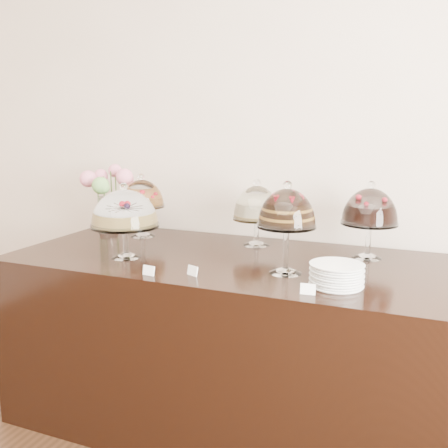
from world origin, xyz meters
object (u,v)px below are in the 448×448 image
at_px(cake_stand_cheesecake, 257,206).
at_px(cake_stand_fruit_tart, 142,196).
at_px(cake_stand_choco_layer, 287,212).
at_px(flower_vase, 106,192).
at_px(display_counter, 228,340).
at_px(plate_stack, 337,275).
at_px(cake_stand_sugar_sponge, 125,211).
at_px(cake_stand_dark_choco, 370,210).

height_order(cake_stand_cheesecake, cake_stand_fruit_tart, cake_stand_fruit_tart).
height_order(cake_stand_choco_layer, flower_vase, cake_stand_choco_layer).
bearing_deg(display_counter, plate_stack, -23.74).
bearing_deg(display_counter, cake_stand_cheesecake, 80.08).
distance_m(cake_stand_sugar_sponge, cake_stand_dark_choco, 1.22).
xyz_separation_m(cake_stand_dark_choco, plate_stack, (-0.07, -0.51, -0.20)).
bearing_deg(cake_stand_dark_choco, cake_stand_sugar_sponge, -158.16).
bearing_deg(cake_stand_dark_choco, cake_stand_fruit_tart, 179.89).
xyz_separation_m(cake_stand_dark_choco, cake_stand_fruit_tart, (-1.31, 0.00, -0.01)).
distance_m(cake_stand_cheesecake, cake_stand_dark_choco, 0.61).
bearing_deg(cake_stand_sugar_sponge, flower_vase, 133.12).
xyz_separation_m(cake_stand_sugar_sponge, cake_stand_dark_choco, (1.13, 0.45, 0.01)).
height_order(display_counter, cake_stand_fruit_tart, cake_stand_fruit_tart).
xyz_separation_m(display_counter, plate_stack, (0.59, -0.26, 0.50)).
relative_size(cake_stand_choco_layer, plate_stack, 1.92).
distance_m(cake_stand_dark_choco, plate_stack, 0.55).
bearing_deg(cake_stand_fruit_tart, display_counter, -21.21).
distance_m(display_counter, cake_stand_choco_layer, 0.82).
height_order(cake_stand_sugar_sponge, cake_stand_choco_layer, cake_stand_choco_layer).
relative_size(display_counter, plate_stack, 10.06).
bearing_deg(cake_stand_dark_choco, display_counter, -159.09).
xyz_separation_m(cake_stand_fruit_tart, flower_vase, (-0.26, 0.02, 0.01)).
bearing_deg(cake_stand_fruit_tart, plate_stack, -22.42).
bearing_deg(display_counter, cake_stand_choco_layer, -24.67).
distance_m(display_counter, cake_stand_sugar_sponge, 0.86).
distance_m(display_counter, cake_stand_fruit_tart, 0.98).
distance_m(cake_stand_fruit_tart, plate_stack, 1.36).
distance_m(display_counter, cake_stand_cheesecake, 0.74).
bearing_deg(cake_stand_cheesecake, flower_vase, -178.69).
xyz_separation_m(cake_stand_cheesecake, cake_stand_dark_choco, (0.61, -0.05, 0.02)).
distance_m(cake_stand_choco_layer, cake_stand_cheesecake, 0.54).
relative_size(cake_stand_dark_choco, plate_stack, 1.78).
bearing_deg(flower_vase, cake_stand_dark_choco, -0.84).
distance_m(display_counter, flower_vase, 1.19).
bearing_deg(cake_stand_cheesecake, cake_stand_sugar_sponge, -136.48).
bearing_deg(display_counter, cake_stand_sugar_sponge, -156.88).
bearing_deg(flower_vase, plate_stack, -19.49).
xyz_separation_m(cake_stand_choco_layer, cake_stand_dark_choco, (0.31, 0.41, -0.03)).
relative_size(display_counter, cake_stand_cheesecake, 5.95).
xyz_separation_m(cake_stand_choco_layer, cake_stand_fruit_tart, (-1.00, 0.41, -0.04)).
height_order(display_counter, cake_stand_sugar_sponge, cake_stand_sugar_sponge).
bearing_deg(cake_stand_choco_layer, cake_stand_fruit_tart, 157.58).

